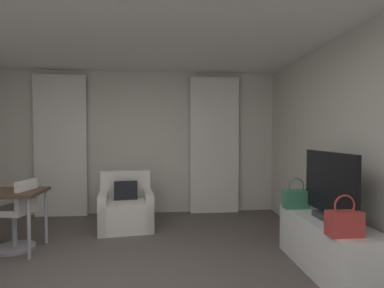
{
  "coord_description": "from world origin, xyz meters",
  "views": [
    {
      "loc": [
        0.48,
        -2.58,
        1.46
      ],
      "look_at": [
        0.83,
        1.4,
        1.33
      ],
      "focal_mm": 28.1,
      "sensor_mm": 36.0,
      "label": 1
    }
  ],
  "objects_px": {
    "armchair": "(126,209)",
    "handbag_primary": "(296,198)",
    "tv_flatscreen": "(329,188)",
    "handbag_secondary": "(344,222)",
    "tv_console": "(328,245)",
    "desk_chair": "(17,219)"
  },
  "relations": [
    {
      "from": "tv_flatscreen",
      "to": "handbag_secondary",
      "type": "height_order",
      "value": "tv_flatscreen"
    },
    {
      "from": "tv_flatscreen",
      "to": "handbag_secondary",
      "type": "distance_m",
      "value": 0.56
    },
    {
      "from": "tv_flatscreen",
      "to": "handbag_secondary",
      "type": "relative_size",
      "value": 2.61
    },
    {
      "from": "tv_flatscreen",
      "to": "handbag_secondary",
      "type": "xyz_separation_m",
      "value": [
        -0.14,
        -0.49,
        -0.22
      ]
    },
    {
      "from": "armchair",
      "to": "handbag_primary",
      "type": "height_order",
      "value": "handbag_primary"
    },
    {
      "from": "desk_chair",
      "to": "handbag_primary",
      "type": "relative_size",
      "value": 2.39
    },
    {
      "from": "armchair",
      "to": "tv_flatscreen",
      "type": "distance_m",
      "value": 2.96
    },
    {
      "from": "tv_flatscreen",
      "to": "tv_console",
      "type": "bearing_deg",
      "value": 90.0
    },
    {
      "from": "handbag_secondary",
      "to": "armchair",
      "type": "bearing_deg",
      "value": 134.68
    },
    {
      "from": "tv_console",
      "to": "handbag_secondary",
      "type": "relative_size",
      "value": 3.75
    },
    {
      "from": "handbag_primary",
      "to": "handbag_secondary",
      "type": "relative_size",
      "value": 1.0
    },
    {
      "from": "tv_console",
      "to": "handbag_primary",
      "type": "distance_m",
      "value": 0.65
    },
    {
      "from": "armchair",
      "to": "handbag_primary",
      "type": "distance_m",
      "value": 2.54
    },
    {
      "from": "armchair",
      "to": "handbag_secondary",
      "type": "bearing_deg",
      "value": -45.32
    },
    {
      "from": "tv_console",
      "to": "tv_flatscreen",
      "type": "relative_size",
      "value": 1.44
    },
    {
      "from": "armchair",
      "to": "handbag_primary",
      "type": "bearing_deg",
      "value": -28.9
    },
    {
      "from": "armchair",
      "to": "tv_flatscreen",
      "type": "bearing_deg",
      "value": -36.45
    },
    {
      "from": "desk_chair",
      "to": "handbag_secondary",
      "type": "distance_m",
      "value": 3.73
    },
    {
      "from": "desk_chair",
      "to": "handbag_secondary",
      "type": "bearing_deg",
      "value": -22.5
    },
    {
      "from": "tv_console",
      "to": "armchair",
      "type": "bearing_deg",
      "value": 143.72
    },
    {
      "from": "armchair",
      "to": "tv_console",
      "type": "relative_size",
      "value": 0.65
    },
    {
      "from": "tv_flatscreen",
      "to": "handbag_primary",
      "type": "relative_size",
      "value": 2.61
    }
  ]
}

